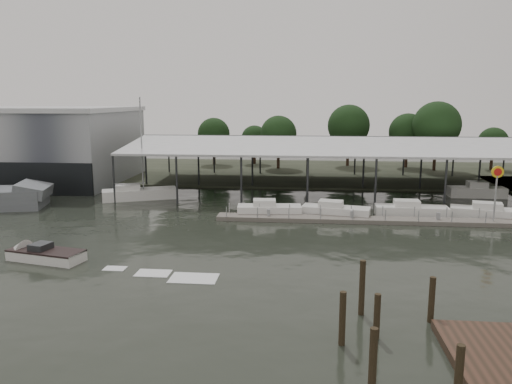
{
  "coord_description": "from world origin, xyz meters",
  "views": [
    {
      "loc": [
        9.44,
        -37.12,
        11.48
      ],
      "look_at": [
        4.65,
        11.19,
        2.5
      ],
      "focal_mm": 35.0,
      "sensor_mm": 36.0,
      "label": 1
    }
  ],
  "objects": [
    {
      "name": "ground",
      "position": [
        0.0,
        0.0,
        0.0
      ],
      "size": [
        200.0,
        200.0,
        0.0
      ],
      "primitive_type": "plane",
      "color": "black",
      "rests_on": "ground"
    },
    {
      "name": "land_strip_far",
      "position": [
        0.0,
        42.0,
        0.1
      ],
      "size": [
        140.0,
        30.0,
        0.3
      ],
      "color": "#3E4232",
      "rests_on": "ground"
    },
    {
      "name": "storage_warehouse",
      "position": [
        -28.0,
        29.94,
        5.29
      ],
      "size": [
        24.5,
        20.5,
        10.5
      ],
      "color": "gray",
      "rests_on": "ground"
    },
    {
      "name": "covered_boat_shed",
      "position": [
        17.0,
        28.0,
        6.13
      ],
      "size": [
        58.24,
        24.0,
        6.96
      ],
      "color": "silver",
      "rests_on": "ground"
    },
    {
      "name": "floating_dock",
      "position": [
        15.0,
        10.0,
        0.2
      ],
      "size": [
        28.0,
        2.0,
        1.4
      ],
      "color": "#66615A",
      "rests_on": "ground"
    },
    {
      "name": "shell_fuel_sign",
      "position": [
        27.0,
        9.99,
        3.93
      ],
      "size": [
        1.1,
        0.18,
        5.55
      ],
      "color": "#929497",
      "rests_on": "ground"
    },
    {
      "name": "white_sailboat",
      "position": [
        -9.95,
        18.7,
        0.65
      ],
      "size": [
        8.87,
        5.72,
        12.03
      ],
      "rotation": [
        0.0,
        0.0,
        0.4
      ],
      "color": "white",
      "rests_on": "ground"
    },
    {
      "name": "speedboat_underway",
      "position": [
        -9.66,
        -3.96,
        0.39
      ],
      "size": [
        17.08,
        5.62,
        2.0
      ],
      "rotation": [
        0.0,
        0.0,
        2.92
      ],
      "color": "white",
      "rests_on": "ground"
    },
    {
      "name": "moored_cruiser_0",
      "position": [
        5.88,
        11.71,
        0.61
      ],
      "size": [
        6.53,
        2.72,
        1.7
      ],
      "rotation": [
        0.0,
        0.0,
        0.08
      ],
      "color": "white",
      "rests_on": "ground"
    },
    {
      "name": "moored_cruiser_1",
      "position": [
        12.5,
        11.82,
        0.61
      ],
      "size": [
        6.93,
        3.49,
        1.7
      ],
      "rotation": [
        0.0,
        0.0,
        -0.2
      ],
      "color": "white",
      "rests_on": "ground"
    },
    {
      "name": "moored_cruiser_2",
      "position": [
        20.05,
        12.84,
        0.61
      ],
      "size": [
        7.14,
        2.44,
        1.7
      ],
      "rotation": [
        0.0,
        0.0,
        -0.03
      ],
      "color": "white",
      "rests_on": "ground"
    },
    {
      "name": "moored_cruiser_3",
      "position": [
        27.65,
        12.38,
        0.61
      ],
      "size": [
        7.95,
        4.07,
        1.7
      ],
      "rotation": [
        0.0,
        0.0,
        -0.26
      ],
      "color": "white",
      "rests_on": "ground"
    },
    {
      "name": "mooring_pilings",
      "position": [
        13.38,
        -15.0,
        1.03
      ],
      "size": [
        5.13,
        8.42,
        3.66
      ],
      "color": "#352A1A",
      "rests_on": "ground"
    },
    {
      "name": "horizon_tree_line",
      "position": [
        22.71,
        47.71,
        6.27
      ],
      "size": [
        69.23,
        11.92,
        11.29
      ],
      "color": "black",
      "rests_on": "ground"
    }
  ]
}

